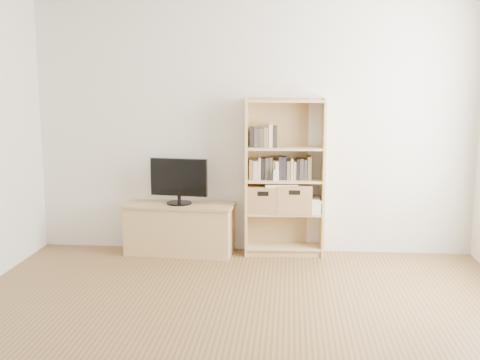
# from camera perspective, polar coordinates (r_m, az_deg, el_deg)

# --- Properties ---
(floor) EXTENTS (4.50, 5.00, 0.01)m
(floor) POSITION_cam_1_polar(r_m,az_deg,el_deg) (4.09, -1.12, -16.32)
(floor) COLOR brown
(floor) RESTS_ON ground
(back_wall) EXTENTS (4.50, 0.02, 2.60)m
(back_wall) POSITION_cam_1_polar(r_m,az_deg,el_deg) (6.19, 1.24, 5.07)
(back_wall) COLOR silver
(back_wall) RESTS_ON floor
(front_wall) EXTENTS (4.50, 0.02, 2.60)m
(front_wall) POSITION_cam_1_polar(r_m,az_deg,el_deg) (1.31, -12.88, -12.31)
(front_wall) COLOR silver
(front_wall) RESTS_ON floor
(tv_stand) EXTENTS (1.11, 0.49, 0.50)m
(tv_stand) POSITION_cam_1_polar(r_m,az_deg,el_deg) (6.25, -5.73, -4.71)
(tv_stand) COLOR tan
(tv_stand) RESTS_ON floor
(bookshelf) EXTENTS (0.81, 0.32, 1.60)m
(bookshelf) POSITION_cam_1_polar(r_m,az_deg,el_deg) (6.10, 4.24, 0.23)
(bookshelf) COLOR tan
(bookshelf) RESTS_ON floor
(television) EXTENTS (0.59, 0.12, 0.46)m
(television) POSITION_cam_1_polar(r_m,az_deg,el_deg) (6.15, -5.81, -0.16)
(television) COLOR black
(television) RESTS_ON tv_stand
(books_row_mid) EXTENTS (0.85, 0.17, 0.23)m
(books_row_mid) POSITION_cam_1_polar(r_m,az_deg,el_deg) (6.10, 4.25, 1.14)
(books_row_mid) COLOR brown
(books_row_mid) RESTS_ON bookshelf
(books_row_upper) EXTENTS (0.38, 0.17, 0.19)m
(books_row_upper) POSITION_cam_1_polar(r_m,az_deg,el_deg) (6.06, 2.60, 4.07)
(books_row_upper) COLOR brown
(books_row_upper) RESTS_ON bookshelf
(baby_monitor) EXTENTS (0.06, 0.04, 0.10)m
(baby_monitor) POSITION_cam_1_polar(r_m,az_deg,el_deg) (6.00, 3.43, 0.42)
(baby_monitor) COLOR white
(baby_monitor) RESTS_ON bookshelf
(basket_left) EXTENTS (0.34, 0.28, 0.27)m
(basket_left) POSITION_cam_1_polar(r_m,az_deg,el_deg) (6.13, 2.23, -1.78)
(basket_left) COLOR #9E7847
(basket_left) RESTS_ON bookshelf
(basket_right) EXTENTS (0.36, 0.30, 0.29)m
(basket_right) POSITION_cam_1_polar(r_m,az_deg,el_deg) (6.13, 5.13, -1.72)
(basket_right) COLOR #9E7847
(basket_right) RESTS_ON bookshelf
(laptop) EXTENTS (0.36, 0.27, 0.03)m
(laptop) POSITION_cam_1_polar(r_m,az_deg,el_deg) (6.09, 3.85, -0.43)
(laptop) COLOR white
(laptop) RESTS_ON basket_left
(magazine_stack) EXTENTS (0.19, 0.27, 0.13)m
(magazine_stack) POSITION_cam_1_polar(r_m,az_deg,el_deg) (6.16, 6.77, -2.48)
(magazine_stack) COLOR beige
(magazine_stack) RESTS_ON bookshelf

